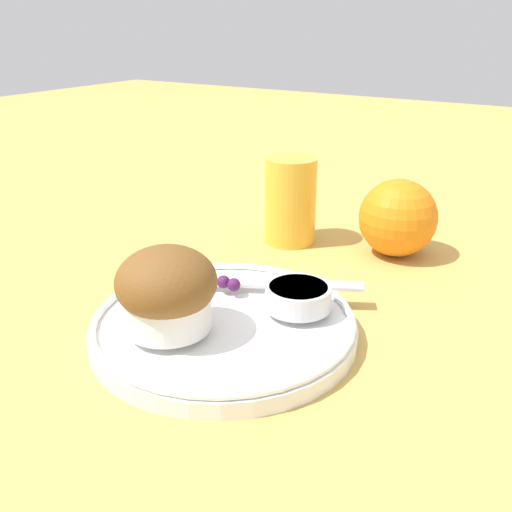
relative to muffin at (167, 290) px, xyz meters
name	(u,v)px	position (x,y,z in m)	size (l,w,h in m)	color
ground_plane	(227,324)	(0.02, 0.06, -0.05)	(3.00, 3.00, 0.00)	tan
plate	(224,325)	(0.03, 0.04, -0.04)	(0.22, 0.22, 0.02)	white
muffin	(167,290)	(0.00, 0.00, 0.00)	(0.08, 0.08, 0.07)	silver
cream_ramekin	(298,295)	(0.07, 0.08, -0.02)	(0.06, 0.06, 0.02)	silver
berry_pair	(229,283)	(0.00, 0.08, -0.03)	(0.02, 0.01, 0.01)	#4C194C
butter_knife	(263,283)	(0.02, 0.10, -0.03)	(0.17, 0.10, 0.00)	silver
orange_fruit	(398,218)	(0.09, 0.29, -0.01)	(0.09, 0.09, 0.09)	orange
juice_glass	(290,201)	(-0.03, 0.26, 0.00)	(0.06, 0.06, 0.10)	gold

